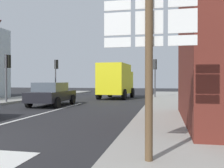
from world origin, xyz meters
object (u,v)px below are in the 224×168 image
(sedan_far, at_px, (52,94))
(traffic_light_far_left, at_px, (56,69))
(traffic_light_far_right, at_px, (155,69))
(traffic_light_near_left, at_px, (7,67))
(route_sign_post, at_px, (149,57))
(delivery_truck, at_px, (116,80))

(sedan_far, height_order, traffic_light_far_left, traffic_light_far_left)
(sedan_far, xyz_separation_m, traffic_light_far_right, (6.09, 8.22, 1.83))
(traffic_light_near_left, height_order, traffic_light_far_left, traffic_light_far_left)
(route_sign_post, bearing_deg, traffic_light_far_right, 91.88)
(sedan_far, distance_m, route_sign_post, 12.30)
(traffic_light_far_right, relative_size, traffic_light_far_left, 0.95)
(sedan_far, height_order, traffic_light_near_left, traffic_light_near_left)
(traffic_light_near_left, relative_size, traffic_light_far_left, 0.92)
(delivery_truck, xyz_separation_m, traffic_light_far_right, (3.41, 0.87, 0.94))
(traffic_light_near_left, bearing_deg, route_sign_post, -46.90)
(delivery_truck, xyz_separation_m, traffic_light_near_left, (-6.34, -6.53, 0.84))
(sedan_far, height_order, route_sign_post, route_sign_post)
(delivery_truck, bearing_deg, traffic_light_near_left, -134.17)
(route_sign_post, xyz_separation_m, traffic_light_far_right, (-0.60, 18.46, 0.59))
(sedan_far, xyz_separation_m, route_sign_post, (6.69, -10.25, 1.24))
(sedan_far, height_order, traffic_light_far_right, traffic_light_far_right)
(delivery_truck, relative_size, traffic_light_far_right, 1.47)
(route_sign_post, distance_m, traffic_light_far_right, 18.48)
(traffic_light_near_left, bearing_deg, traffic_light_far_right, 37.21)
(delivery_truck, xyz_separation_m, route_sign_post, (4.01, -17.59, 0.35))
(traffic_light_near_left, distance_m, traffic_light_far_right, 12.24)
(delivery_truck, xyz_separation_m, traffic_light_far_left, (-6.34, 1.45, 1.07))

